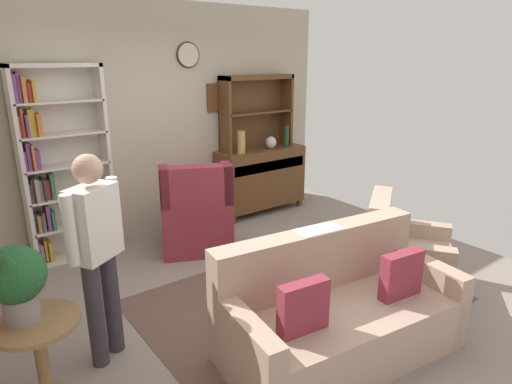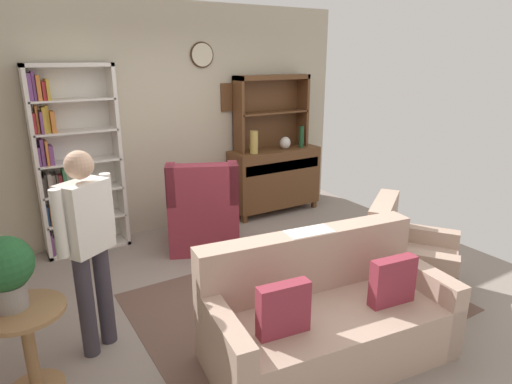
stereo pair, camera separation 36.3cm
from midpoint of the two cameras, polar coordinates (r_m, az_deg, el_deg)
The scene contains 17 objects.
ground_plane at distance 4.30m, azimuth 2.75°, elevation -13.23°, with size 5.40×4.60×0.02m, color gray.
wall_back at distance 5.64m, azimuth -9.42°, elevation 9.25°, with size 5.00×0.09×2.80m.
area_rug at distance 4.20m, azimuth 7.47°, elevation -14.02°, with size 2.75×2.00×0.01m, color brown.
bookshelf at distance 5.19m, azimuth -21.01°, elevation 3.66°, with size 0.90×0.30×2.10m.
sideboard at distance 6.28m, azimuth 4.05°, elevation 1.89°, with size 1.30×0.45×0.92m.
sideboard_hutch at distance 6.17m, azimuth 3.66°, elevation 11.56°, with size 1.10×0.26×1.00m.
vase_tall at distance 5.87m, azimuth 1.51°, elevation 6.46°, with size 0.11×0.11×0.30m, color tan.
vase_round at distance 6.19m, azimuth 5.50°, elevation 6.34°, with size 0.15×0.15×0.17m, color beige.
bottle_wine at distance 6.32m, azimuth 7.54°, elevation 7.11°, with size 0.07×0.07×0.30m, color #194223.
couch_floral at distance 3.46m, azimuth 12.08°, elevation -15.67°, with size 1.89×1.07×0.90m.
armchair_floral at distance 4.53m, azimuth 21.19°, elevation -8.56°, with size 1.06×1.07×0.88m.
wingback_chair at distance 5.13m, azimuth -4.83°, elevation -3.19°, with size 1.04×1.05×1.05m.
plant_stand at distance 3.30m, azimuth -24.50°, elevation -17.28°, with size 0.52×0.52×0.63m.
potted_plant_large at distance 3.09m, azimuth -26.95°, elevation -8.85°, with size 0.35×0.35×0.48m.
person_reading at distance 3.34m, azimuth -18.05°, elevation -5.93°, with size 0.48×0.35×1.56m.
coffee_table at distance 4.21m, azimuth 6.21°, elevation -8.46°, with size 0.80×0.50×0.42m.
book_stack at distance 4.15m, azimuth 6.85°, elevation -7.06°, with size 0.22×0.15×0.11m.
Camera 2 is at (-1.97, -3.15, 2.18)m, focal length 30.88 mm.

